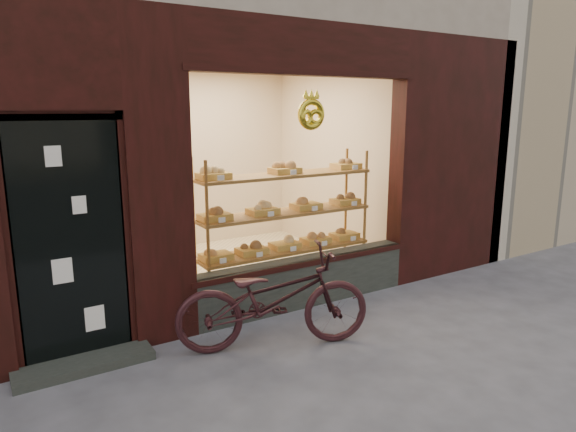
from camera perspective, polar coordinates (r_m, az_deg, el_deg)
ground at (r=4.29m, az=13.39°, el=-19.63°), size 90.00×90.00×0.00m
neighbor_right at (r=14.83m, az=26.15°, el=19.68°), size 12.00×7.00×9.00m
display_shelf at (r=6.10m, az=-0.34°, el=-1.17°), size 2.20×0.45×1.70m
bicycle at (r=4.83m, az=-1.61°, el=-9.20°), size 1.93×1.21×0.96m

